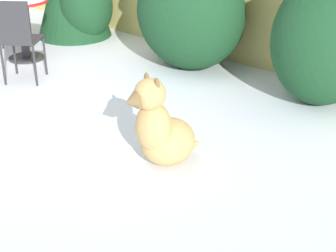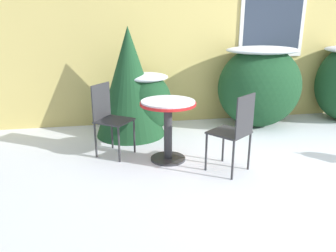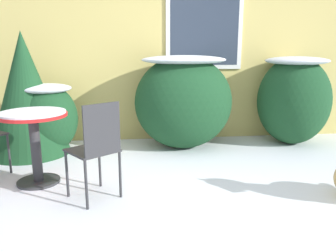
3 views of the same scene
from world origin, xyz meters
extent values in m
plane|color=white|center=(0.00, 0.00, 0.00)|extent=(16.00, 16.00, 0.00)
ellipsoid|color=#194223|center=(-1.44, 1.64, 0.45)|extent=(0.75, 0.70, 0.89)
ellipsoid|color=#194223|center=(0.32, 1.67, 0.62)|extent=(1.30, 1.01, 1.24)
ellipsoid|color=#194223|center=(1.90, 1.73, 0.61)|extent=(0.99, 1.01, 1.23)
cylinder|color=#2D2D30|center=(-1.31, 0.59, 0.01)|extent=(0.42, 0.42, 0.03)
cylinder|color=#2D2D30|center=(-1.31, 0.59, 0.35)|extent=(0.10, 0.10, 0.65)
cylinder|color=red|center=(-1.31, 0.59, 0.69)|extent=(0.65, 0.65, 0.03)
cube|color=#2D2D30|center=(-1.92, 0.86, 0.44)|extent=(0.52, 0.52, 0.02)
cylinder|color=#2D2D30|center=(-1.89, 0.62, 0.22)|extent=(0.02, 0.02, 0.43)
cylinder|color=#2D2D30|center=(-1.69, 0.90, 0.22)|extent=(0.02, 0.02, 0.43)
cylinder|color=#2D2D30|center=(-2.16, 0.82, 0.22)|extent=(0.02, 0.02, 0.43)
cylinder|color=#2D2D30|center=(-1.96, 1.10, 0.22)|extent=(0.02, 0.02, 0.43)
cube|color=#2D2D30|center=(-0.72, 0.19, 0.44)|extent=(0.53, 0.53, 0.02)
cube|color=#2D2D30|center=(-0.61, 0.05, 0.66)|extent=(0.28, 0.22, 0.43)
cylinder|color=#2D2D30|center=(-0.68, 0.43, 0.22)|extent=(0.02, 0.02, 0.43)
cylinder|color=#2D2D30|center=(-0.95, 0.22, 0.22)|extent=(0.02, 0.02, 0.43)
cylinder|color=#2D2D30|center=(-0.48, 0.16, 0.22)|extent=(0.02, 0.02, 0.43)
cylinder|color=#2D2D30|center=(-0.75, -0.05, 0.22)|extent=(0.02, 0.02, 0.43)
ellipsoid|color=tan|center=(1.61, -0.11, 0.18)|extent=(0.46, 0.50, 0.36)
ellipsoid|color=tan|center=(1.58, -0.23, 0.33)|extent=(0.34, 0.31, 0.39)
sphere|color=tan|center=(1.58, -0.26, 0.60)|extent=(0.23, 0.23, 0.23)
cone|color=brown|center=(1.54, -0.41, 0.58)|extent=(0.14, 0.11, 0.13)
ellipsoid|color=brown|center=(1.52, -0.23, 0.69)|extent=(0.06, 0.04, 0.10)
ellipsoid|color=brown|center=(1.64, -0.26, 0.69)|extent=(0.06, 0.04, 0.10)
ellipsoid|color=tan|center=(1.65, 0.09, 0.08)|extent=(0.12, 0.21, 0.07)
camera|label=1|loc=(3.91, -2.64, 1.97)|focal=55.00mm
camera|label=2|loc=(-1.97, -2.99, 1.58)|focal=35.00mm
camera|label=3|loc=(-0.34, -2.62, 1.29)|focal=35.00mm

